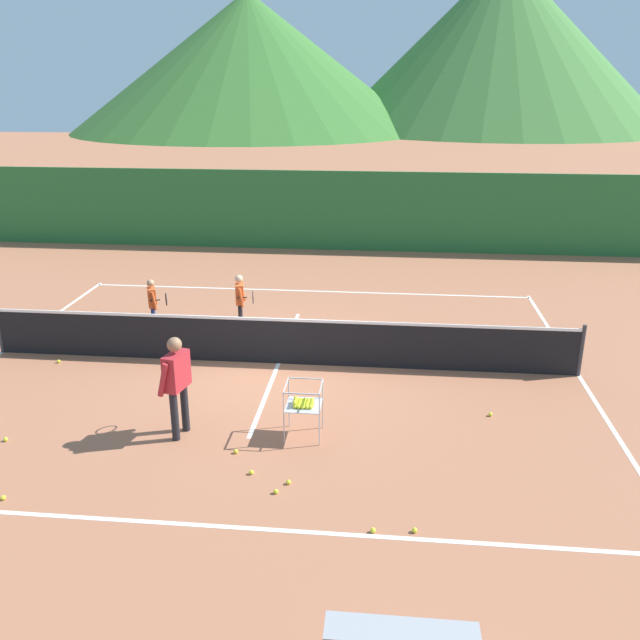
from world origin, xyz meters
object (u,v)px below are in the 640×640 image
object	(u,v)px
tennis_net	(278,341)
tennis_ball_7	(251,472)
instructor	(177,377)
tennis_ball_5	(490,414)
student_0	(153,300)
tennis_ball_8	(3,498)
tennis_ball_11	(59,361)
tennis_ball_0	(6,439)
tennis_ball_2	(276,491)
tennis_ball_6	(415,530)
tennis_ball_9	(236,451)
ball_cart	(303,403)
tennis_ball_3	(289,482)
student_1	(240,297)
tennis_ball_10	(373,530)

from	to	relation	value
tennis_net	tennis_ball_7	bearing A→B (deg)	-86.53
instructor	tennis_ball_5	xyz separation A→B (m)	(5.10, 1.14, -0.98)
student_0	tennis_ball_7	distance (m)	6.54
tennis_ball_7	instructor	bearing A→B (deg)	142.98
tennis_ball_8	tennis_ball_11	bearing A→B (deg)	107.53
instructor	tennis_ball_0	distance (m)	2.94
tennis_ball_2	tennis_ball_7	bearing A→B (deg)	134.73
tennis_ball_6	tennis_ball_11	xyz separation A→B (m)	(-7.05, 4.71, 0.00)
instructor	tennis_ball_9	size ratio (longest dim) A/B	24.96
tennis_ball_7	tennis_ball_11	bearing A→B (deg)	142.53
tennis_ball_5	tennis_ball_9	size ratio (longest dim) A/B	1.00
ball_cart	tennis_ball_6	bearing A→B (deg)	-53.14
student_0	tennis_ball_8	world-z (taller)	student_0
ball_cart	tennis_ball_5	bearing A→B (deg)	17.52
tennis_ball_0	tennis_ball_8	xyz separation A→B (m)	(0.82, -1.50, 0.00)
tennis_ball_8	tennis_ball_11	size ratio (longest dim) A/B	1.00
tennis_ball_5	tennis_ball_7	distance (m)	4.32
tennis_ball_0	tennis_ball_2	xyz separation A→B (m)	(4.53, -0.98, 0.00)
tennis_ball_3	tennis_ball_9	xyz separation A→B (m)	(-0.93, 0.74, 0.00)
tennis_ball_2	tennis_ball_9	world-z (taller)	same
tennis_ball_0	tennis_ball_3	bearing A→B (deg)	-8.90
instructor	student_1	world-z (taller)	instructor
student_0	tennis_ball_5	size ratio (longest dim) A/B	18.14
student_1	tennis_ball_9	size ratio (longest dim) A/B	19.24
tennis_ball_2	tennis_ball_7	distance (m)	0.62
instructor	tennis_ball_9	bearing A→B (deg)	-25.44
tennis_ball_7	tennis_ball_8	distance (m)	3.41
tennis_ball_9	tennis_ball_10	bearing A→B (deg)	-38.24
tennis_ball_0	tennis_ball_6	size ratio (longest dim) A/B	1.00
student_0	tennis_ball_9	size ratio (longest dim) A/B	18.14
tennis_ball_3	tennis_ball_9	bearing A→B (deg)	141.39
tennis_ball_7	tennis_ball_10	bearing A→B (deg)	-32.55
tennis_ball_0	tennis_ball_9	xyz separation A→B (m)	(3.74, 0.01, 0.00)
tennis_ball_2	tennis_ball_9	distance (m)	1.26
tennis_ball_9	tennis_ball_0	bearing A→B (deg)	-179.83
tennis_ball_10	tennis_ball_11	bearing A→B (deg)	143.83
tennis_ball_2	tennis_ball_11	size ratio (longest dim) A/B	1.00
tennis_ball_3	tennis_ball_10	xyz separation A→B (m)	(1.23, -0.96, 0.00)
student_1	tennis_ball_11	xyz separation A→B (m)	(-3.31, -2.26, -0.75)
student_0	tennis_ball_10	xyz separation A→B (m)	(5.16, -6.72, -0.71)
tennis_ball_9	tennis_ball_11	size ratio (longest dim) A/B	1.00
instructor	student_0	xyz separation A→B (m)	(-1.99, 4.54, -0.28)
tennis_ball_11	ball_cart	bearing A→B (deg)	-24.43
tennis_net	tennis_ball_8	size ratio (longest dim) A/B	175.00
instructor	tennis_ball_0	bearing A→B (deg)	-169.72
tennis_ball_8	tennis_ball_10	distance (m)	5.08
tennis_ball_7	tennis_ball_8	bearing A→B (deg)	-163.58
tennis_ball_0	tennis_ball_7	world-z (taller)	same
tennis_net	tennis_ball_3	distance (m)	4.34
tennis_ball_5	tennis_ball_7	bearing A→B (deg)	-149.79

